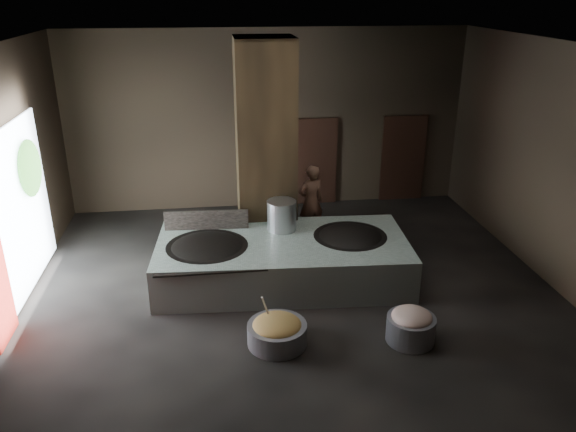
{
  "coord_description": "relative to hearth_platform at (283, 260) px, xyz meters",
  "views": [
    {
      "loc": [
        -1.32,
        -9.43,
        5.41
      ],
      "look_at": [
        -0.0,
        0.58,
        1.25
      ],
      "focal_mm": 35.0,
      "sensor_mm": 36.0,
      "label": 1
    }
  ],
  "objects": [
    {
      "name": "back_wall",
      "position": [
        0.14,
        4.21,
        1.83
      ],
      "size": [
        10.0,
        0.1,
        4.5
      ],
      "primitive_type": "cube",
      "color": "black",
      "rests_on": "ground"
    },
    {
      "name": "tree_silhouette",
      "position": [
        -4.71,
        0.96,
        1.78
      ],
      "size": [
        0.28,
        1.1,
        1.1
      ],
      "primitive_type": "ellipsoid",
      "color": "#194714",
      "rests_on": "left_opening"
    },
    {
      "name": "wok_left_rim",
      "position": [
        -1.45,
        -0.05,
        0.4
      ],
      "size": [
        1.56,
        1.56,
        0.05
      ],
      "primitive_type": "cylinder",
      "color": "black",
      "rests_on": "hearth_platform"
    },
    {
      "name": "pillar",
      "position": [
        -0.16,
        1.56,
        1.83
      ],
      "size": [
        1.2,
        1.2,
        4.5
      ],
      "primitive_type": "cube",
      "color": "black",
      "rests_on": "ground"
    },
    {
      "name": "doorway_near",
      "position": [
        1.34,
        4.11,
        0.68
      ],
      "size": [
        1.18,
        0.08,
        2.38
      ],
      "primitive_type": "cube",
      "color": "black",
      "rests_on": "ground"
    },
    {
      "name": "splash_guard",
      "position": [
        -1.45,
        0.75,
        0.61
      ],
      "size": [
        1.68,
        0.16,
        0.42
      ],
      "primitive_type": "cube",
      "rotation": [
        0.0,
        0.0,
        -0.06
      ],
      "color": "black",
      "rests_on": "hearth_platform"
    },
    {
      "name": "ceiling",
      "position": [
        0.14,
        -0.34,
        4.13
      ],
      "size": [
        10.0,
        9.0,
        0.1
      ],
      "primitive_type": "cube",
      "color": "black",
      "rests_on": "back_wall"
    },
    {
      "name": "ladle",
      "position": [
        -0.5,
        -2.0,
        0.13
      ],
      "size": [
        0.21,
        0.35,
        0.69
      ],
      "primitive_type": "cylinder",
      "rotation": [
        0.49,
        0.0,
        -0.5
      ],
      "color": "#B2B5BA",
      "rests_on": "veg_basin"
    },
    {
      "name": "platform_cap",
      "position": [
        0.0,
        0.0,
        0.39
      ],
      "size": [
        4.73,
        2.27,
        0.03
      ],
      "primitive_type": "cube",
      "color": "black",
      "rests_on": "hearth_platform"
    },
    {
      "name": "doorway_far_glow",
      "position": [
        3.48,
        4.18,
        0.63
      ],
      "size": [
        0.79,
        0.04,
        1.86
      ],
      "primitive_type": "cube",
      "color": "#8C6647",
      "rests_on": "ground"
    },
    {
      "name": "veg_fill",
      "position": [
        -0.35,
        -2.15,
        -0.07
      ],
      "size": [
        0.8,
        0.8,
        0.24
      ],
      "primitive_type": "ellipsoid",
      "color": "olive",
      "rests_on": "veg_basin"
    },
    {
      "name": "cook",
      "position": [
        0.9,
        1.99,
        0.43
      ],
      "size": [
        0.72,
        0.59,
        1.7
      ],
      "primitive_type": "imported",
      "rotation": [
        0.0,
        0.0,
        3.48
      ],
      "color": "#916149",
      "rests_on": "ground"
    },
    {
      "name": "veg_basin",
      "position": [
        -0.35,
        -2.15,
        -0.24
      ],
      "size": [
        1.03,
        1.03,
        0.36
      ],
      "primitive_type": "cylinder",
      "rotation": [
        0.0,
        0.0,
        -0.06
      ],
      "color": "gray",
      "rests_on": "ground"
    },
    {
      "name": "right_wall",
      "position": [
        5.19,
        -0.34,
        1.83
      ],
      "size": [
        0.1,
        9.0,
        4.5
      ],
      "primitive_type": "cube",
      "color": "black",
      "rests_on": "ground"
    },
    {
      "name": "meat_basin",
      "position": [
        1.82,
        -2.34,
        -0.2
      ],
      "size": [
        1.05,
        1.05,
        0.44
      ],
      "primitive_type": "cylinder",
      "rotation": [
        0.0,
        0.0,
        -0.41
      ],
      "color": "gray",
      "rests_on": "ground"
    },
    {
      "name": "left_opening",
      "position": [
        -4.81,
        -0.14,
        1.18
      ],
      "size": [
        0.04,
        4.2,
        3.1
      ],
      "primitive_type": "cube",
      "color": "white",
      "rests_on": "ground"
    },
    {
      "name": "wok_left",
      "position": [
        -1.45,
        -0.05,
        0.33
      ],
      "size": [
        1.53,
        1.53,
        0.42
      ],
      "primitive_type": "ellipsoid",
      "color": "black",
      "rests_on": "hearth_platform"
    },
    {
      "name": "doorway_near_glow",
      "position": [
        1.51,
        4.32,
        0.63
      ],
      "size": [
        0.75,
        0.04,
        1.78
      ],
      "primitive_type": "cube",
      "color": "#8C6647",
      "rests_on": "ground"
    },
    {
      "name": "wok_right_rim",
      "position": [
        1.35,
        0.05,
        0.4
      ],
      "size": [
        1.45,
        1.45,
        0.05
      ],
      "primitive_type": "cylinder",
      "color": "black",
      "rests_on": "hearth_platform"
    },
    {
      "name": "stock_pot",
      "position": [
        0.05,
        0.55,
        0.71
      ],
      "size": [
        0.59,
        0.59,
        0.63
      ],
      "primitive_type": "cylinder",
      "color": "#B2B5BA",
      "rests_on": "hearth_platform"
    },
    {
      "name": "front_wall",
      "position": [
        0.14,
        -4.89,
        1.83
      ],
      "size": [
        10.0,
        0.1,
        4.5
      ],
      "primitive_type": "cube",
      "color": "black",
      "rests_on": "ground"
    },
    {
      "name": "hearth_platform",
      "position": [
        0.0,
        0.0,
        0.0
      ],
      "size": [
        4.97,
        2.59,
        0.84
      ],
      "primitive_type": "cube",
      "rotation": [
        0.0,
        0.0,
        -0.06
      ],
      "color": "#A2B4A6",
      "rests_on": "ground"
    },
    {
      "name": "meat_fill",
      "position": [
        1.82,
        -2.34,
        0.03
      ],
      "size": [
        0.66,
        0.66,
        0.25
      ],
      "primitive_type": "ellipsoid",
      "color": "tan",
      "rests_on": "meat_basin"
    },
    {
      "name": "doorway_far",
      "position": [
        3.74,
        4.11,
        0.68
      ],
      "size": [
        1.18,
        0.08,
        2.38
      ],
      "primitive_type": "cube",
      "color": "black",
      "rests_on": "ground"
    },
    {
      "name": "floor",
      "position": [
        0.14,
        -0.34,
        -0.47
      ],
      "size": [
        10.0,
        9.0,
        0.1
      ],
      "primitive_type": "cube",
      "color": "black",
      "rests_on": "ground"
    },
    {
      "name": "wok_right",
      "position": [
        1.35,
        0.05,
        0.33
      ],
      "size": [
        1.42,
        1.42,
        0.4
      ],
      "primitive_type": "ellipsoid",
      "color": "black",
      "rests_on": "hearth_platform"
    }
  ]
}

